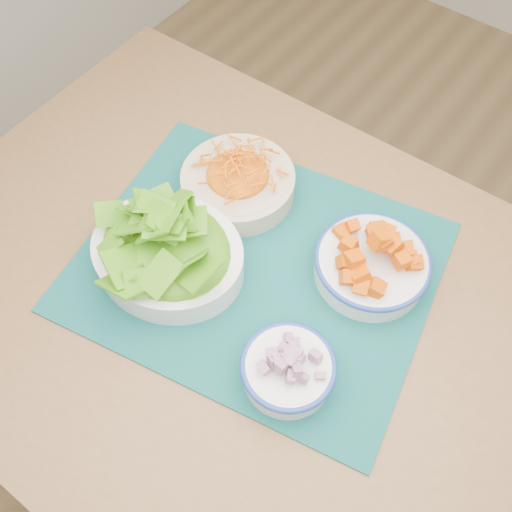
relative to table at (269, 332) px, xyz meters
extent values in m
plane|color=#A78250|center=(0.29, 0.05, -0.66)|extent=(4.00, 4.00, 0.00)
cube|color=brown|center=(0.00, 0.00, 0.07)|extent=(1.35, 0.91, 0.04)
cylinder|color=brown|center=(-0.61, 0.37, -0.31)|extent=(0.06, 0.06, 0.71)
cube|color=#073534|center=(-0.07, 0.05, 0.09)|extent=(0.67, 0.59, 0.00)
cylinder|color=beige|center=(-0.19, 0.16, 0.11)|extent=(0.26, 0.26, 0.05)
ellipsoid|color=orange|center=(-0.19, 0.16, 0.16)|extent=(0.18, 0.18, 0.04)
cylinder|color=silver|center=(0.09, 0.16, 0.11)|extent=(0.20, 0.20, 0.05)
torus|color=navy|center=(0.09, 0.16, 0.13)|extent=(0.19, 0.19, 0.01)
ellipsoid|color=#E35C01|center=(0.09, 0.16, 0.16)|extent=(0.17, 0.17, 0.05)
ellipsoid|color=#2B7207|center=(-0.19, -0.04, 0.18)|extent=(0.23, 0.19, 0.07)
cylinder|color=white|center=(0.09, -0.08, 0.11)|extent=(0.16, 0.16, 0.05)
torus|color=navy|center=(0.09, -0.08, 0.13)|extent=(0.14, 0.14, 0.01)
ellipsoid|color=#721E47|center=(0.09, -0.08, 0.15)|extent=(0.12, 0.12, 0.03)
camera|label=1|loc=(0.24, -0.35, 0.93)|focal=40.00mm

